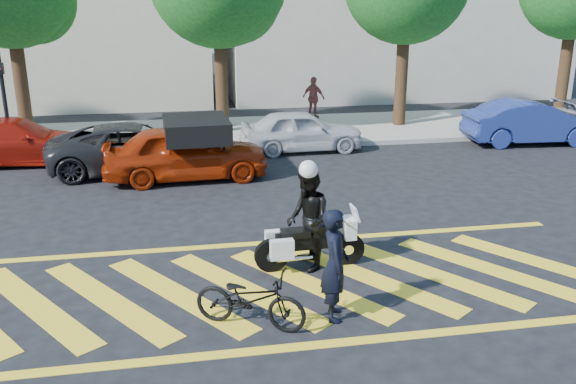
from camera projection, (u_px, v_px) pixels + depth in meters
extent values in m
plane|color=black|center=(280.00, 286.00, 10.25)|extent=(90.00, 90.00, 0.00)
cube|color=#9E998E|center=(223.00, 133.00, 21.47)|extent=(60.00, 5.00, 0.15)
cube|color=yellow|center=(36.00, 306.00, 9.58)|extent=(2.43, 3.21, 0.01)
cube|color=yellow|center=(108.00, 300.00, 9.77)|extent=(2.43, 3.21, 0.01)
cube|color=yellow|center=(178.00, 294.00, 9.96)|extent=(2.43, 3.21, 0.01)
cube|color=yellow|center=(245.00, 289.00, 10.15)|extent=(2.43, 3.21, 0.01)
cube|color=yellow|center=(309.00, 283.00, 10.33)|extent=(2.43, 3.21, 0.01)
cube|color=yellow|center=(371.00, 278.00, 10.52)|extent=(2.43, 3.21, 0.01)
cube|color=yellow|center=(431.00, 273.00, 10.71)|extent=(2.43, 3.21, 0.01)
cube|color=yellow|center=(489.00, 268.00, 10.90)|extent=(2.43, 3.21, 0.01)
cube|color=yellow|center=(545.00, 264.00, 11.09)|extent=(2.43, 3.21, 0.01)
cube|color=yellow|center=(303.00, 346.00, 8.47)|extent=(12.00, 0.20, 0.01)
cube|color=yellow|center=(264.00, 243.00, 12.03)|extent=(12.00, 0.20, 0.01)
cylinder|color=black|center=(21.00, 82.00, 19.77)|extent=(0.44, 0.44, 4.00)
sphere|color=#144B1C|center=(32.00, 1.00, 19.38)|extent=(2.73, 2.73, 2.73)
cylinder|color=black|center=(221.00, 78.00, 20.88)|extent=(0.44, 0.44, 4.00)
cylinder|color=black|center=(402.00, 74.00, 21.99)|extent=(0.44, 0.44, 4.00)
sphere|color=#144B1C|center=(419.00, 0.00, 21.60)|extent=(2.86, 2.86, 2.86)
cylinder|color=black|center=(564.00, 70.00, 23.11)|extent=(0.44, 0.44, 4.00)
cylinder|color=black|center=(5.00, 106.00, 17.83)|extent=(0.12, 0.12, 3.20)
imported|color=black|center=(335.00, 265.00, 8.99)|extent=(0.51, 0.69, 1.73)
imported|color=black|center=(250.00, 299.00, 8.86)|extent=(1.78, 1.29, 0.89)
cylinder|color=black|center=(271.00, 256.00, 10.71)|extent=(0.60, 0.15, 0.60)
cylinder|color=silver|center=(271.00, 256.00, 10.71)|extent=(0.19, 0.15, 0.18)
cylinder|color=black|center=(348.00, 249.00, 11.01)|extent=(0.60, 0.15, 0.60)
cylinder|color=silver|center=(348.00, 249.00, 11.01)|extent=(0.19, 0.15, 0.18)
cube|color=black|center=(308.00, 241.00, 10.78)|extent=(1.14, 0.28, 0.27)
cube|color=black|center=(323.00, 230.00, 10.78)|extent=(0.42, 0.29, 0.20)
cube|color=black|center=(295.00, 233.00, 10.69)|extent=(0.51, 0.33, 0.11)
cube|color=silver|center=(348.00, 228.00, 10.88)|extent=(0.21, 0.39, 0.36)
cube|color=silver|center=(276.00, 239.00, 10.90)|extent=(0.41, 0.18, 0.34)
cube|color=silver|center=(282.00, 250.00, 10.46)|extent=(0.41, 0.18, 0.34)
imported|color=black|center=(308.00, 220.00, 10.66)|extent=(0.73, 0.92, 1.84)
imported|color=#922106|center=(186.00, 152.00, 16.07)|extent=(4.37, 1.93, 1.46)
imported|color=maroon|center=(16.00, 142.00, 17.61)|extent=(4.54, 1.90, 1.31)
imported|color=black|center=(136.00, 147.00, 16.89)|extent=(4.90, 2.53, 1.32)
imported|color=silver|center=(302.00, 131.00, 19.05)|extent=(3.86, 1.61, 1.30)
imported|color=navy|center=(532.00, 122.00, 20.02)|extent=(4.44, 1.85, 1.43)
imported|color=brown|center=(314.00, 98.00, 23.43)|extent=(0.95, 0.93, 1.60)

